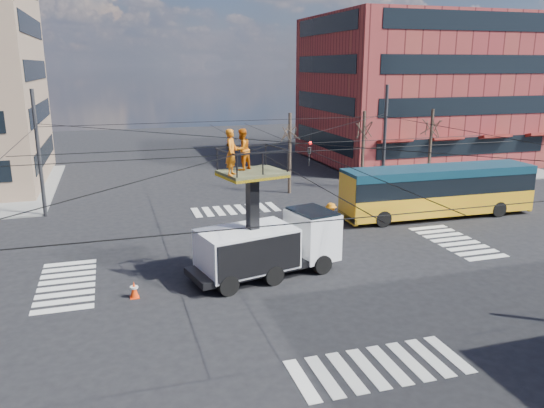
{
  "coord_description": "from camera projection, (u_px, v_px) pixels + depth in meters",
  "views": [
    {
      "loc": [
        -7.69,
        -23.42,
        9.36
      ],
      "look_at": [
        -0.07,
        1.46,
        2.54
      ],
      "focal_mm": 35.0,
      "sensor_mm": 36.0,
      "label": 1
    }
  ],
  "objects": [
    {
      "name": "tree_c",
      "position": [
        432.0,
        126.0,
        42.34
      ],
      "size": [
        2.0,
        2.0,
        6.0
      ],
      "color": "#382B21",
      "rests_on": "ground"
    },
    {
      "name": "worker_ground",
      "position": [
        210.0,
        252.0,
        25.02
      ],
      "size": [
        0.69,
        1.01,
        1.6
      ],
      "primitive_type": "imported",
      "rotation": [
        0.0,
        0.0,
        1.22
      ],
      "color": "orange",
      "rests_on": "ground"
    },
    {
      "name": "sidewalk_ne",
      "position": [
        420.0,
        164.0,
        51.57
      ],
      "size": [
        18.0,
        18.0,
        0.12
      ],
      "primitive_type": "cube",
      "color": "slate",
      "rests_on": "ground"
    },
    {
      "name": "traffic_cone",
      "position": [
        134.0,
        290.0,
        21.95
      ],
      "size": [
        0.36,
        0.36,
        0.72
      ],
      "primitive_type": "cone",
      "color": "#FF3B0A",
      "rests_on": "ground"
    },
    {
      "name": "crosswalks",
      "position": [
        282.0,
        260.0,
        26.21
      ],
      "size": [
        22.4,
        22.4,
        0.02
      ],
      "primitive_type": null,
      "color": "silver",
      "rests_on": "ground"
    },
    {
      "name": "utility_truck",
      "position": [
        268.0,
        230.0,
        23.95
      ],
      "size": [
        7.34,
        3.89,
        6.85
      ],
      "rotation": [
        0.0,
        0.0,
        0.23
      ],
      "color": "black",
      "rests_on": "ground"
    },
    {
      "name": "overhead_network",
      "position": [
        278.0,
        174.0,
        25.48
      ],
      "size": [
        24.24,
        24.24,
        8.0
      ],
      "color": "#2D2D30",
      "rests_on": "ground"
    },
    {
      "name": "tree_b",
      "position": [
        364.0,
        129.0,
        40.64
      ],
      "size": [
        2.0,
        2.0,
        6.0
      ],
      "color": "#382B21",
      "rests_on": "ground"
    },
    {
      "name": "ground",
      "position": [
        282.0,
        261.0,
        26.21
      ],
      "size": [
        120.0,
        120.0,
        0.0
      ],
      "primitive_type": "plane",
      "color": "black",
      "rests_on": "ground"
    },
    {
      "name": "flagger",
      "position": [
        331.0,
        218.0,
        30.24
      ],
      "size": [
        0.86,
        1.26,
        1.8
      ],
      "primitive_type": "imported",
      "rotation": [
        0.0,
        0.0,
        -1.4
      ],
      "color": "orange",
      "rests_on": "ground"
    },
    {
      "name": "city_bus",
      "position": [
        438.0,
        190.0,
        33.48
      ],
      "size": [
        12.55,
        2.91,
        3.2
      ],
      "rotation": [
        0.0,
        0.0,
        -0.02
      ],
      "color": "gold",
      "rests_on": "ground"
    },
    {
      "name": "building_ne",
      "position": [
        417.0,
        90.0,
        52.84
      ],
      "size": [
        20.06,
        16.06,
        14.0
      ],
      "color": "maroon",
      "rests_on": "ground"
    },
    {
      "name": "tree_a",
      "position": [
        290.0,
        132.0,
        38.94
      ],
      "size": [
        2.0,
        2.0,
        6.0
      ],
      "color": "#382B21",
      "rests_on": "ground"
    }
  ]
}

